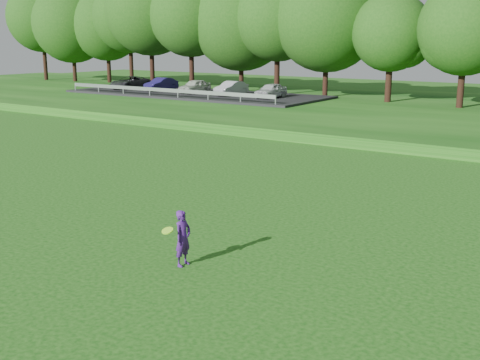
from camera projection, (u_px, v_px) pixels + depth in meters
The scene contains 5 objects.
ground at pixel (121, 276), 14.50m from camera, with size 140.00×140.00×0.00m, color #10440D.
berm at pixel (474, 116), 41.75m from camera, with size 130.00×30.00×0.60m, color #10440D.
walking_path at pixel (405, 150), 30.57m from camera, with size 130.00×1.60×0.04m, color gray.
parking_lot at pixel (189, 90), 54.04m from camera, with size 24.00×9.00×1.38m.
woman at pixel (183, 238), 15.03m from camera, with size 0.49×0.79×1.44m.
Camera 1 is at (10.02, -9.59, 5.60)m, focal length 45.00 mm.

